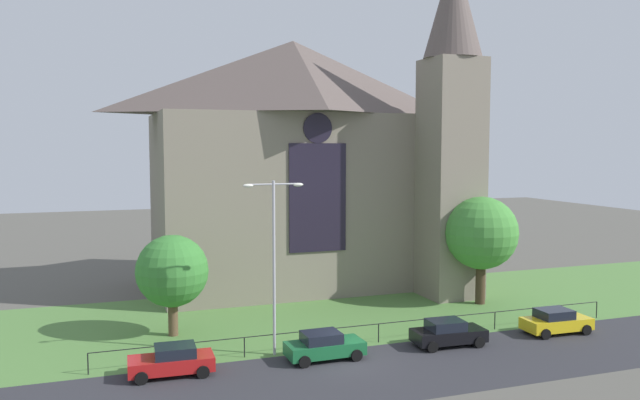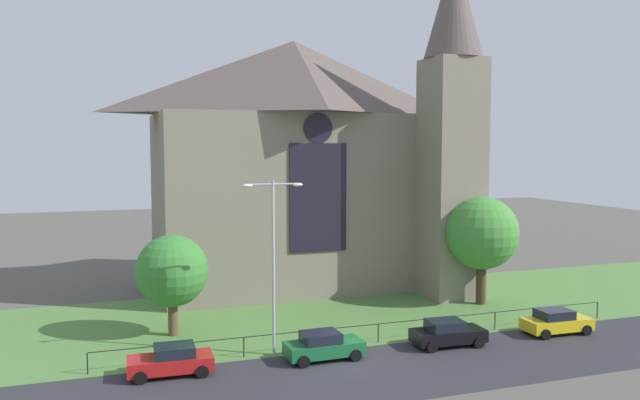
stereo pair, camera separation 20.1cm
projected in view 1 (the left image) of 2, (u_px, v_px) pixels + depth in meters
ground at (295, 315)px, 43.46m from camera, size 160.00×160.00×0.00m
road_asphalt at (365, 373)px, 32.19m from camera, size 120.00×8.00×0.01m
grass_verge at (304, 322)px, 41.58m from camera, size 120.00×20.00×0.01m
church_building at (305, 161)px, 52.02m from camera, size 23.20×16.20×26.00m
iron_railing at (379, 326)px, 37.27m from camera, size 32.10×0.07×1.13m
tree_right_near at (481, 233)px, 46.16m from camera, size 5.29×5.29×7.86m
tree_left_near at (172, 271)px, 38.40m from camera, size 4.36×4.36×6.16m
streetlamp_near at (274, 247)px, 34.66m from camera, size 3.37×0.26×9.62m
parked_car_red at (172, 361)px, 31.91m from camera, size 4.27×2.16×1.51m
parked_car_green at (324, 346)px, 34.30m from camera, size 4.23×2.08×1.51m
parked_car_black at (448, 333)px, 36.68m from camera, size 4.28×2.19×1.51m
parked_car_yellow at (556, 321)px, 39.12m from camera, size 4.26×2.13×1.51m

